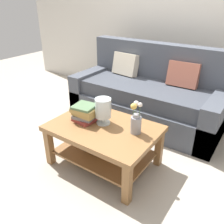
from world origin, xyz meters
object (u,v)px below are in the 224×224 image
Objects in this scene: glass_hurricane_vase at (103,109)px; flower_pitcher at (136,121)px; couch at (148,96)px; book_stack_main at (85,113)px; coffee_table at (103,137)px.

flower_pitcher reaches higher than glass_hurricane_vase.
glass_hurricane_vase is at bearing -86.95° from couch.
glass_hurricane_vase is (0.18, 0.08, 0.07)m from book_stack_main.
glass_hurricane_vase is 0.37m from flower_pitcher.
coffee_table is at bearing -166.20° from flower_pitcher.
couch is 7.94× the size of book_stack_main.
couch is 1.21m from flower_pitcher.
couch is 1.23m from book_stack_main.
book_stack_main is at bearing -169.26° from flower_pitcher.
book_stack_main is 0.96× the size of glass_hurricane_vase.
book_stack_main is 0.56m from flower_pitcher.
flower_pitcher is at bearing 13.80° from coffee_table.
flower_pitcher is (0.42, -1.11, 0.23)m from couch.
couch is at bearing 94.71° from coffee_table.
couch is at bearing 93.05° from glass_hurricane_vase.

